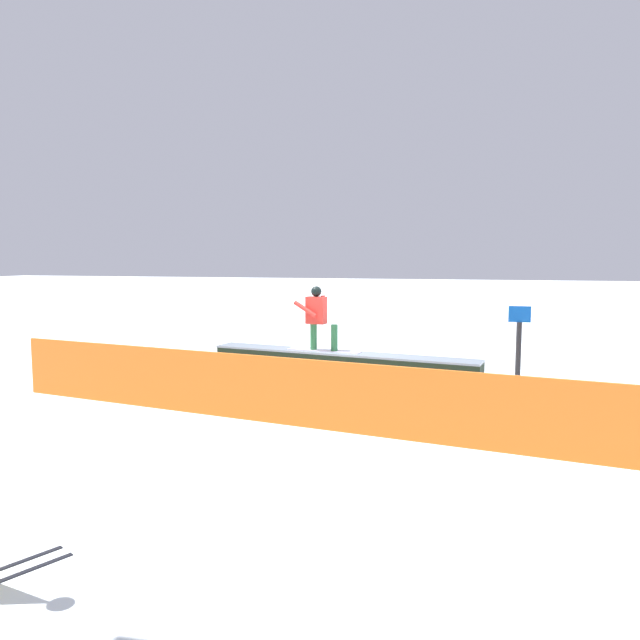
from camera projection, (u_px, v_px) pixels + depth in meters
name	position (u px, v px, depth m)	size (l,w,h in m)	color
ground_plane	(341.00, 385.00, 12.56)	(120.00, 120.00, 0.00)	white
grind_box	(341.00, 370.00, 12.53)	(5.77, 1.53, 0.70)	black
snowboarder	(318.00, 316.00, 12.62)	(1.61, 0.48, 1.36)	silver
safety_fence	(296.00, 392.00, 9.49)	(11.59, 0.06, 1.08)	orange
trail_marker	(518.00, 349.00, 11.30)	(0.40, 0.10, 1.75)	#262628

